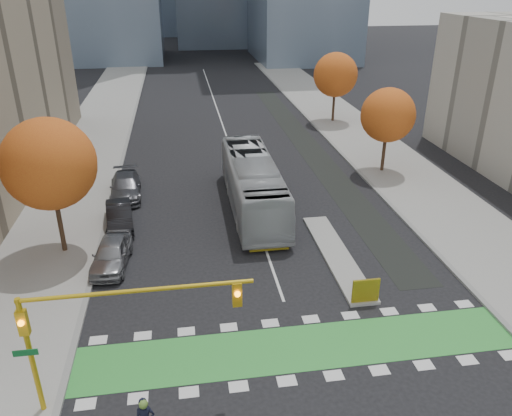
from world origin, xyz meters
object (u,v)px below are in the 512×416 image
object	(u,v)px
parked_car_b	(120,216)
parked_car_c	(126,187)
traffic_signal_west	(100,319)
bus	(253,184)
tree_west	(49,164)
tree_east_near	(388,115)
parked_car_a	(111,253)
tree_east_far	(336,75)
hazard_board	(366,291)

from	to	relation	value
parked_car_b	parked_car_c	bearing A→B (deg)	82.77
traffic_signal_west	bus	xyz separation A→B (m)	(8.04, 17.00, -2.16)
tree_west	parked_car_c	bearing A→B (deg)	69.37
tree_west	tree_east_near	distance (m)	26.01
traffic_signal_west	parked_car_a	size ratio (longest dim) A/B	1.83
parked_car_a	traffic_signal_west	bearing A→B (deg)	-78.94
bus	parked_car_a	distance (m)	11.26
parked_car_a	tree_east_near	bearing A→B (deg)	35.04
traffic_signal_west	parked_car_a	distance (m)	11.02
parked_car_a	parked_car_c	distance (m)	10.00
tree_east_far	traffic_signal_west	world-z (taller)	tree_east_far
traffic_signal_west	tree_east_far	bearing A→B (deg)	62.05
traffic_signal_west	hazard_board	bearing A→B (deg)	21.55
bus	parked_car_b	world-z (taller)	bus
parked_car_b	tree_east_near	bearing A→B (deg)	11.28
parked_car_a	hazard_board	bearing A→B (deg)	-18.69
hazard_board	parked_car_b	size ratio (longest dim) A/B	0.30
traffic_signal_west	parked_car_b	world-z (taller)	traffic_signal_west
tree_east_near	tree_east_far	distance (m)	16.01
tree_west	parked_car_a	bearing A→B (deg)	-34.13
hazard_board	tree_west	xyz separation A→B (m)	(-16.00, 7.80, 4.82)
hazard_board	parked_car_c	xyz separation A→B (m)	(-13.00, 15.77, -0.01)
tree_west	bus	distance (m)	13.45
bus	parked_car_b	xyz separation A→B (m)	(-9.11, -1.52, -1.11)
tree_east_far	parked_car_a	size ratio (longest dim) A/B	1.64
bus	parked_car_c	distance (m)	9.81
tree_east_near	parked_car_c	distance (m)	21.49
hazard_board	parked_car_a	world-z (taller)	parked_car_a
tree_east_far	parked_car_c	xyz separation A→B (m)	(-21.50, -18.03, -4.45)
tree_west	hazard_board	bearing A→B (deg)	-25.99
traffic_signal_west	parked_car_c	world-z (taller)	traffic_signal_west
tree_east_far	hazard_board	bearing A→B (deg)	-104.12
traffic_signal_west	parked_car_b	bearing A→B (deg)	93.96
hazard_board	parked_car_b	world-z (taller)	parked_car_b
tree_east_far	traffic_signal_west	bearing A→B (deg)	-117.95
traffic_signal_west	parked_car_c	distance (m)	20.76
traffic_signal_west	parked_car_b	xyz separation A→B (m)	(-1.07, 15.48, -3.28)
tree_east_far	parked_car_a	xyz separation A→B (m)	(-21.50, -28.03, -4.45)
hazard_board	tree_east_near	size ratio (longest dim) A/B	0.20
parked_car_c	hazard_board	bearing A→B (deg)	-53.94
tree_east_near	bus	bearing A→B (deg)	-155.13
parked_car_b	parked_car_c	distance (m)	5.00
hazard_board	parked_car_c	size ratio (longest dim) A/B	0.26
parked_car_a	parked_car_c	size ratio (longest dim) A/B	0.86
hazard_board	traffic_signal_west	xyz separation A→B (m)	(-11.93, -4.71, 3.23)
tree_east_near	tree_east_far	size ratio (longest dim) A/B	0.92
traffic_signal_west	bus	world-z (taller)	traffic_signal_west
tree_west	parked_car_a	xyz separation A→B (m)	(3.00, -2.03, -4.82)
traffic_signal_west	tree_west	bearing A→B (deg)	108.02
bus	parked_car_c	bearing A→B (deg)	159.35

